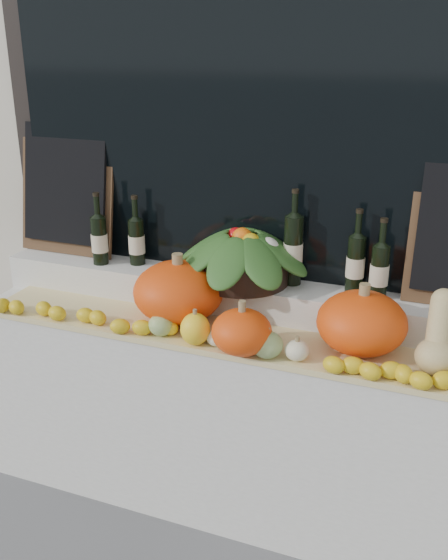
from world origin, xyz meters
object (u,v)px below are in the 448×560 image
Objects in this scene: wine_bottle_tall at (293,249)px; pumpkin_right at (362,323)px; butternut_squash at (438,340)px; pumpkin_left at (178,292)px; produce_bowl at (242,254)px.

pumpkin_right is at bearing -36.51° from wine_bottle_tall.
pumpkin_right is at bearing 169.83° from butternut_squash.
pumpkin_left reaches higher than pumpkin_right.
pumpkin_left is 1.05m from butternut_squash.
pumpkin_right is (0.77, -0.01, -0.01)m from pumpkin_left.
pumpkin_left is at bearing 176.86° from butternut_squash.
wine_bottle_tall reaches higher than pumpkin_right.
pumpkin_right is 1.17× the size of butternut_squash.
wine_bottle_tall reaches higher than pumpkin_left.
butternut_squash is 0.71m from wine_bottle_tall.
produce_bowl is (-0.55, 0.20, 0.14)m from pumpkin_right.
wine_bottle_tall is at bearing 30.36° from pumpkin_left.
butternut_squash is (1.05, -0.06, -0.01)m from pumpkin_left.
pumpkin_right is 0.46m from wine_bottle_tall.
pumpkin_left is 1.30× the size of butternut_squash.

